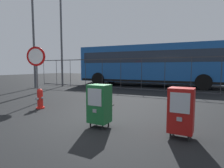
{
  "coord_description": "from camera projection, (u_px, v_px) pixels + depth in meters",
  "views": [
    {
      "loc": [
        3.07,
        -3.96,
        1.43
      ],
      "look_at": [
        0.3,
        1.2,
        0.9
      ],
      "focal_mm": 29.98,
      "sensor_mm": 36.0,
      "label": 1
    }
  ],
  "objects": [
    {
      "name": "bus_near",
      "position": [
        149.0,
        63.0,
        14.03
      ],
      "size": [
        10.65,
        3.38,
        3.0
      ],
      "rotation": [
        0.0,
        0.0,
        0.07
      ],
      "color": "#19519E",
      "rests_on": "ground_plane"
    },
    {
      "name": "street_light_near_right",
      "position": [
        33.0,
        27.0,
        12.53
      ],
      "size": [
        0.32,
        0.32,
        7.1
      ],
      "color": "#4C4F54",
      "rests_on": "ground_plane"
    },
    {
      "name": "street_light_near_left",
      "position": [
        61.0,
        33.0,
        13.64
      ],
      "size": [
        0.32,
        0.32,
        6.65
      ],
      "color": "#4C4F54",
      "rests_on": "ground_plane"
    },
    {
      "name": "traffic_cone",
      "position": [
        108.0,
        99.0,
        6.95
      ],
      "size": [
        0.36,
        0.36,
        0.53
      ],
      "color": "black",
      "rests_on": "ground_plane"
    },
    {
      "name": "fire_hydrant",
      "position": [
        40.0,
        98.0,
        6.45
      ],
      "size": [
        0.33,
        0.31,
        0.75
      ],
      "color": "red",
      "rests_on": "ground_plane"
    },
    {
      "name": "newspaper_box_secondary",
      "position": [
        181.0,
        110.0,
        3.75
      ],
      "size": [
        0.48,
        0.42,
        1.02
      ],
      "color": "black",
      "rests_on": "ground_plane"
    },
    {
      "name": "stop_sign",
      "position": [
        36.0,
        63.0,
        7.33
      ],
      "size": [
        0.71,
        0.31,
        2.23
      ],
      "color": "#4C4F54",
      "rests_on": "ground_plane"
    },
    {
      "name": "ground_plane",
      "position": [
        81.0,
        120.0,
        5.05
      ],
      "size": [
        60.0,
        60.0,
        0.0
      ],
      "primitive_type": "plane",
      "color": "black"
    },
    {
      "name": "newspaper_box_primary",
      "position": [
        99.0,
        104.0,
        4.43
      ],
      "size": [
        0.48,
        0.42,
        1.02
      ],
      "color": "black",
      "rests_on": "ground_plane"
    },
    {
      "name": "bus_far",
      "position": [
        147.0,
        64.0,
        18.23
      ],
      "size": [
        10.66,
        3.4,
        3.0
      ],
      "rotation": [
        0.0,
        0.0,
        0.08
      ],
      "color": "beige",
      "rests_on": "ground_plane"
    },
    {
      "name": "fence_barrier",
      "position": [
        153.0,
        74.0,
        10.92
      ],
      "size": [
        18.03,
        0.04,
        2.0
      ],
      "color": "#2D2D33",
      "rests_on": "ground_plane"
    }
  ]
}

